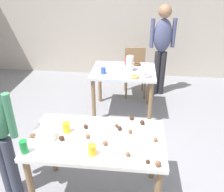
# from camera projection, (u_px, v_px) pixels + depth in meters

# --- Properties ---
(ground_plane) EXTENTS (6.40, 6.40, 0.00)m
(ground_plane) POSITION_uv_depth(u_px,v_px,m) (111.00, 178.00, 2.84)
(ground_plane) COLOR gray
(wall_back) EXTENTS (6.40, 0.10, 2.60)m
(wall_back) POSITION_uv_depth(u_px,v_px,m) (128.00, 15.00, 5.06)
(wall_back) COLOR #BCB2A3
(wall_back) RESTS_ON ground_plane
(dining_table_near) EXTENTS (1.27, 0.73, 0.75)m
(dining_table_near) POSITION_uv_depth(u_px,v_px,m) (97.00, 146.00, 2.35)
(dining_table_near) COLOR white
(dining_table_near) RESTS_ON ground_plane
(dining_table_far) EXTENTS (0.99, 0.76, 0.75)m
(dining_table_far) POSITION_uv_depth(u_px,v_px,m) (123.00, 77.00, 3.87)
(dining_table_far) COLOR silver
(dining_table_far) RESTS_ON ground_plane
(chair_far_table) EXTENTS (0.44, 0.44, 0.87)m
(chair_far_table) POSITION_uv_depth(u_px,v_px,m) (135.00, 69.00, 4.57)
(chair_far_table) COLOR olive
(chair_far_table) RESTS_ON ground_plane
(person_adult_far) EXTENTS (0.46, 0.25, 1.64)m
(person_adult_far) POSITION_uv_depth(u_px,v_px,m) (162.00, 43.00, 4.30)
(person_adult_far) COLOR #28282D
(person_adult_far) RESTS_ON ground_plane
(mixing_bowl) EXTENTS (0.17, 0.17, 0.08)m
(mixing_bowl) POSITION_uv_depth(u_px,v_px,m) (47.00, 135.00, 2.27)
(mixing_bowl) COLOR white
(mixing_bowl) RESTS_ON dining_table_near
(soda_can) EXTENTS (0.07, 0.07, 0.12)m
(soda_can) POSITION_uv_depth(u_px,v_px,m) (24.00, 147.00, 2.09)
(soda_can) COLOR #198438
(soda_can) RESTS_ON dining_table_near
(fork_near) EXTENTS (0.17, 0.02, 0.01)m
(fork_near) POSITION_uv_depth(u_px,v_px,m) (99.00, 131.00, 2.39)
(fork_near) COLOR silver
(fork_near) RESTS_ON dining_table_near
(cup_near_0) EXTENTS (0.07, 0.07, 0.10)m
(cup_near_0) POSITION_uv_depth(u_px,v_px,m) (92.00, 150.00, 2.07)
(cup_near_0) COLOR yellow
(cup_near_0) RESTS_ON dining_table_near
(cup_near_1) EXTENTS (0.07, 0.07, 0.10)m
(cup_near_1) POSITION_uv_depth(u_px,v_px,m) (66.00, 127.00, 2.36)
(cup_near_1) COLOR yellow
(cup_near_1) RESTS_ON dining_table_near
(cake_ball_0) EXTENTS (0.05, 0.05, 0.05)m
(cake_ball_0) POSITION_uv_depth(u_px,v_px,m) (86.00, 126.00, 2.42)
(cake_ball_0) COLOR #3D2319
(cake_ball_0) RESTS_ON dining_table_near
(cake_ball_1) EXTENTS (0.05, 0.05, 0.05)m
(cake_ball_1) POSITION_uv_depth(u_px,v_px,m) (120.00, 128.00, 2.39)
(cake_ball_1) COLOR #3D2319
(cake_ball_1) RESTS_ON dining_table_near
(cake_ball_2) EXTENTS (0.04, 0.04, 0.04)m
(cake_ball_2) POSITION_uv_depth(u_px,v_px,m) (155.00, 140.00, 2.24)
(cake_ball_2) COLOR brown
(cake_ball_2) RESTS_ON dining_table_near
(cake_ball_3) EXTENTS (0.05, 0.05, 0.05)m
(cake_ball_3) POSITION_uv_depth(u_px,v_px,m) (62.00, 138.00, 2.25)
(cake_ball_3) COLOR #3D2319
(cake_ball_3) RESTS_ON dining_table_near
(cake_ball_4) EXTENTS (0.04, 0.04, 0.04)m
(cake_ball_4) POSITION_uv_depth(u_px,v_px,m) (117.00, 126.00, 2.44)
(cake_ball_4) COLOR brown
(cake_ball_4) RESTS_ON dining_table_near
(cake_ball_5) EXTENTS (0.04, 0.04, 0.04)m
(cake_ball_5) POSITION_uv_depth(u_px,v_px,m) (33.00, 136.00, 2.29)
(cake_ball_5) COLOR brown
(cake_ball_5) RESTS_ON dining_table_near
(cake_ball_6) EXTENTS (0.05, 0.05, 0.05)m
(cake_ball_6) POSITION_uv_depth(u_px,v_px,m) (105.00, 143.00, 2.19)
(cake_ball_6) COLOR brown
(cake_ball_6) RESTS_ON dining_table_near
(cake_ball_7) EXTENTS (0.05, 0.05, 0.05)m
(cake_ball_7) POSITION_uv_depth(u_px,v_px,m) (142.00, 122.00, 2.48)
(cake_ball_7) COLOR #3D2319
(cake_ball_7) RESTS_ON dining_table_near
(cake_ball_8) EXTENTS (0.04, 0.04, 0.04)m
(cake_ball_8) POSITION_uv_depth(u_px,v_px,m) (130.00, 131.00, 2.35)
(cake_ball_8) COLOR brown
(cake_ball_8) RESTS_ON dining_table_near
(cake_ball_9) EXTENTS (0.05, 0.05, 0.05)m
(cake_ball_9) POSITION_uv_depth(u_px,v_px,m) (132.00, 118.00, 2.56)
(cake_ball_9) COLOR #3D2319
(cake_ball_9) RESTS_ON dining_table_near
(cake_ball_10) EXTENTS (0.04, 0.04, 0.04)m
(cake_ball_10) POSITION_uv_depth(u_px,v_px,m) (148.00, 162.00, 1.99)
(cake_ball_10) COLOR #3D2319
(cake_ball_10) RESTS_ON dining_table_near
(cake_ball_11) EXTENTS (0.05, 0.05, 0.05)m
(cake_ball_11) POSITION_uv_depth(u_px,v_px,m) (158.00, 164.00, 1.96)
(cake_ball_11) COLOR brown
(cake_ball_11) RESTS_ON dining_table_near
(cake_ball_12) EXTENTS (0.04, 0.04, 0.04)m
(cake_ball_12) POSITION_uv_depth(u_px,v_px,m) (128.00, 154.00, 2.07)
(cake_ball_12) COLOR brown
(cake_ball_12) RESTS_ON dining_table_near
(cake_ball_13) EXTENTS (0.04, 0.04, 0.04)m
(cake_ball_13) POSITION_uv_depth(u_px,v_px,m) (88.00, 136.00, 2.28)
(cake_ball_13) COLOR brown
(cake_ball_13) RESTS_ON dining_table_near
(pitcher_far) EXTENTS (0.11, 0.11, 0.24)m
(pitcher_far) POSITION_uv_depth(u_px,v_px,m) (130.00, 64.00, 3.73)
(pitcher_far) COLOR white
(pitcher_far) RESTS_ON dining_table_far
(cup_far_0) EXTENTS (0.09, 0.09, 0.11)m
(cup_far_0) POSITION_uv_depth(u_px,v_px,m) (128.00, 62.00, 3.98)
(cup_far_0) COLOR red
(cup_far_0) RESTS_ON dining_table_far
(cup_far_1) EXTENTS (0.08, 0.08, 0.10)m
(cup_far_1) POSITION_uv_depth(u_px,v_px,m) (103.00, 71.00, 3.67)
(cup_far_1) COLOR #3351B2
(cup_far_1) RESTS_ON dining_table_far
(donut_far_0) EXTENTS (0.14, 0.14, 0.04)m
(donut_far_0) POSITION_uv_depth(u_px,v_px,m) (147.00, 75.00, 3.59)
(donut_far_0) COLOR pink
(donut_far_0) RESTS_ON dining_table_far
(donut_far_1) EXTENTS (0.13, 0.13, 0.04)m
(donut_far_1) POSITION_uv_depth(u_px,v_px,m) (119.00, 67.00, 3.87)
(donut_far_1) COLOR white
(donut_far_1) RESTS_ON dining_table_far
(donut_far_2) EXTENTS (0.10, 0.10, 0.03)m
(donut_far_2) POSITION_uv_depth(u_px,v_px,m) (97.00, 65.00, 3.99)
(donut_far_2) COLOR pink
(donut_far_2) RESTS_ON dining_table_far
(donut_far_3) EXTENTS (0.13, 0.13, 0.04)m
(donut_far_3) POSITION_uv_depth(u_px,v_px,m) (137.00, 64.00, 4.00)
(donut_far_3) COLOR brown
(donut_far_3) RESTS_ON dining_table_far
(donut_far_4) EXTENTS (0.13, 0.13, 0.04)m
(donut_far_4) POSITION_uv_depth(u_px,v_px,m) (135.00, 76.00, 3.55)
(donut_far_4) COLOR gold
(donut_far_4) RESTS_ON dining_table_far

